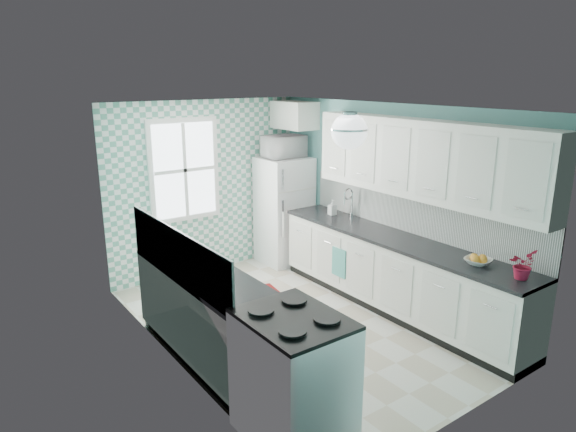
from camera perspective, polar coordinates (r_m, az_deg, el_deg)
floor at (r=6.20m, az=1.00°, el=-11.88°), size 3.00×4.40×0.02m
ceiling at (r=5.51m, az=1.13°, el=12.06°), size 3.00×4.40×0.02m
wall_back at (r=7.56m, az=-9.08°, el=3.16°), size 3.00×0.02×2.50m
wall_front at (r=4.28m, az=19.32°, el=-7.26°), size 3.00×0.02×2.50m
wall_left at (r=5.01m, az=-12.90°, el=-3.42°), size 0.02×4.40×2.50m
wall_right at (r=6.72m, az=11.42°, el=1.49°), size 0.02×4.40×2.50m
accent_wall at (r=7.54m, az=-9.00°, el=3.13°), size 3.00×0.01×2.50m
window at (r=7.31m, az=-11.45°, el=5.02°), size 1.04×0.05×1.44m
backsplash_right at (r=6.46m, az=13.85°, el=0.28°), size 0.02×3.60×0.51m
backsplash_left at (r=4.97m, az=-12.29°, el=-4.21°), size 0.02×2.15×0.51m
upper_cabinets_right at (r=6.07m, az=14.77°, el=6.09°), size 0.33×3.20×0.90m
upper_cabinet_fridge at (r=7.77m, az=0.64°, el=11.15°), size 0.40×0.74×0.40m
ceiling_light at (r=4.92m, az=6.82°, el=9.36°), size 0.34×0.34×0.35m
base_cabinets_right at (r=6.48m, az=11.76°, el=-6.48°), size 0.60×3.60×0.90m
countertop_right at (r=6.31m, az=11.90°, el=-2.55°), size 0.63×3.60×0.04m
base_cabinets_left at (r=5.37m, az=-8.97°, el=-11.14°), size 0.60×2.15×0.90m
countertop_left at (r=5.18m, az=-9.04°, el=-6.45°), size 0.63×2.15×0.04m
fridge at (r=7.89m, az=-0.43°, el=0.64°), size 0.71×0.71×1.63m
stove at (r=4.23m, az=0.59°, el=-17.39°), size 0.69×0.87×1.05m
sink at (r=7.01m, az=5.88°, el=-0.40°), size 0.56×0.47×0.53m
rug at (r=6.63m, az=-3.10°, el=-9.82°), size 0.95×1.23×0.02m
dish_towel at (r=6.71m, az=5.67°, el=-5.16°), size 0.04×0.25×0.38m
fruit_bowl at (r=5.67m, az=20.37°, el=-4.74°), size 0.30×0.30×0.07m
potted_plant at (r=5.41m, az=24.58°, el=-4.93°), size 0.31×0.28×0.28m
soap_bottle at (r=7.18m, az=4.95°, el=0.97°), size 0.10×0.10×0.21m
microwave at (r=7.69m, az=-0.45°, el=7.72°), size 0.60×0.41×0.33m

